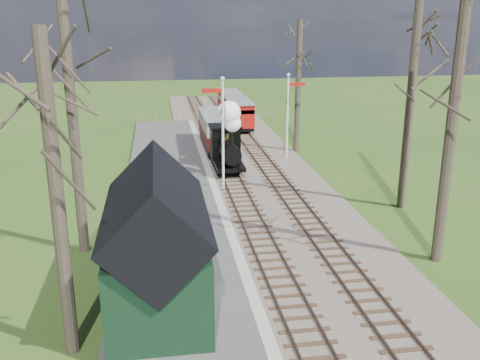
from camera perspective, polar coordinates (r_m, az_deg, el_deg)
The scene contains 18 objects.
distant_hills at distance 80.49m, azimuth -4.45°, elevation -1.39°, with size 114.40×48.00×22.02m.
ballast_bed at distance 35.43m, azimuth 0.23°, elevation 2.10°, with size 8.00×60.00×0.10m, color brown.
track_near at distance 35.24m, azimuth -1.86°, elevation 2.10°, with size 1.60×60.00×0.15m.
track_far at distance 35.64m, azimuth 2.30°, elevation 2.26°, with size 1.60×60.00×0.15m.
platform at distance 27.37m, azimuth -7.09°, elevation -2.48°, with size 5.00×44.00×0.20m, color #474442.
coping_strip at distance 27.51m, azimuth -2.30°, elevation -2.24°, with size 0.40×44.00×0.21m, color #B2AD9E.
station_shed at distance 17.26m, azimuth -8.83°, elevation -6.82°, with size 3.25×6.30×4.78m.
semaphore_near at distance 28.55m, azimuth -1.98°, elevation 5.80°, with size 1.22×0.24×6.22m.
semaphore_far at distance 35.33m, azimuth 5.21°, elevation 7.47°, with size 1.22×0.24×5.72m.
bare_trees at distance 22.91m, azimuth 5.04°, elevation 6.98°, with size 15.51×22.39×12.00m.
fence_line at distance 48.78m, azimuth -3.54°, elevation 6.82°, with size 12.60×0.08×1.00m.
locomotive at distance 32.34m, azimuth -1.36°, elevation 4.29°, with size 1.77×4.14×4.43m.
coach at distance 38.35m, azimuth -2.53°, elevation 5.47°, with size 2.07×7.09×2.18m.
red_carriage_a at distance 44.84m, azimuth -0.10°, elevation 7.06°, with size 1.92×4.76×2.02m.
red_carriage_b at distance 50.21m, azimuth -1.06°, elevation 8.13°, with size 1.92×4.76×2.02m.
sign_board at distance 18.29m, azimuth -3.68°, elevation -10.29°, with size 0.42×0.78×1.20m.
bench at distance 20.01m, azimuth -5.67°, elevation -8.60°, with size 0.46×1.34×0.75m.
person at distance 18.75m, azimuth -4.95°, elevation -9.29°, with size 0.50×0.33×1.38m, color black.
Camera 1 is at (-4.09, -11.81, 9.19)m, focal length 40.00 mm.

